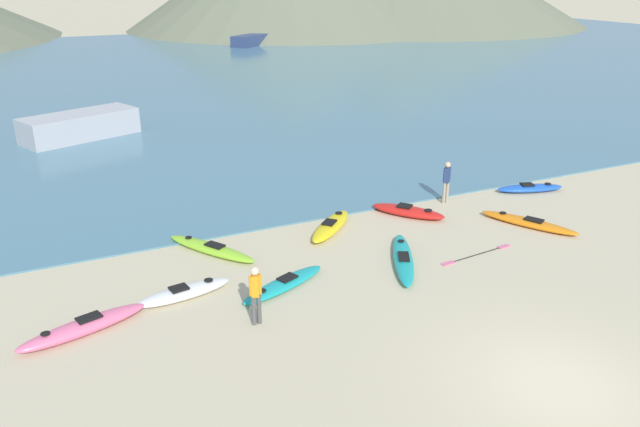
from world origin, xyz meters
TOP-DOWN VIEW (x-y plane):
  - ground_plane at (0.00, 0.00)m, footprint 400.00×400.00m
  - bay_water at (0.00, 45.62)m, footprint 160.00×70.00m
  - kayak_on_sand_0 at (0.23, 6.44)m, footprint 2.20×3.42m
  - kayak_on_sand_1 at (5.68, 7.03)m, footprint 2.09×3.33m
  - kayak_on_sand_2 at (2.47, 9.65)m, footprint 2.25×2.62m
  - kayak_on_sand_3 at (8.26, 9.76)m, footprint 2.78×1.47m
  - kayak_on_sand_4 at (-8.87, 6.47)m, footprint 3.25×1.51m
  - kayak_on_sand_5 at (-0.63, 9.60)m, footprint 2.61×2.52m
  - kayak_on_sand_6 at (-6.24, 7.19)m, footprint 2.73×1.11m
  - kayak_on_sand_7 at (-4.78, 9.62)m, footprint 2.29×3.26m
  - kayak_on_sand_8 at (-3.62, 6.51)m, footprint 2.99×1.74m
  - person_near_foreground at (-4.93, 5.08)m, footprint 0.32×0.27m
  - person_near_waterline at (4.46, 10.15)m, footprint 0.33×0.29m
  - moored_boat_0 at (14.99, 61.44)m, footprint 5.61×4.90m
  - moored_boat_1 at (-6.94, 25.99)m, footprint 6.10×4.13m
  - loose_paddle at (2.58, 5.92)m, footprint 2.78×0.46m

SIDE VIEW (x-z plane):
  - ground_plane at x=0.00m, z-range 0.00..0.00m
  - loose_paddle at x=2.58m, z-range 0.00..0.03m
  - bay_water at x=0.00m, z-range 0.00..0.06m
  - kayak_on_sand_8 at x=-3.62m, z-range -0.02..0.27m
  - kayak_on_sand_1 at x=5.68m, z-range -0.02..0.28m
  - kayak_on_sand_0 at x=0.23m, z-range -0.02..0.30m
  - kayak_on_sand_3 at x=8.26m, z-range -0.02..0.30m
  - kayak_on_sand_7 at x=-4.78m, z-range -0.02..0.31m
  - kayak_on_sand_6 at x=-6.24m, z-range -0.02..0.32m
  - kayak_on_sand_2 at x=2.47m, z-range -0.02..0.35m
  - kayak_on_sand_5 at x=-0.63m, z-range -0.02..0.36m
  - kayak_on_sand_4 at x=-8.87m, z-range -0.02..0.38m
  - moored_boat_0 at x=14.99m, z-range 0.06..1.26m
  - moored_boat_1 at x=-6.94m, z-range 0.06..1.36m
  - person_near_foreground at x=-4.93m, z-range 0.11..1.69m
  - person_near_waterline at x=4.46m, z-range 0.12..1.73m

